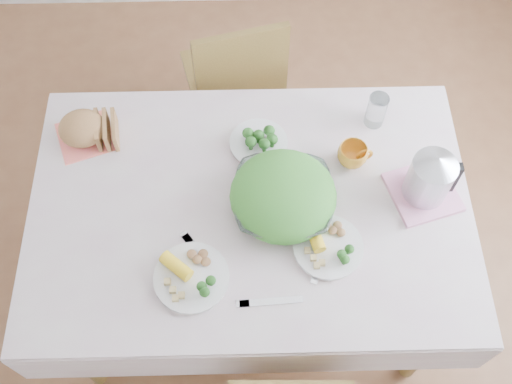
{
  "coord_description": "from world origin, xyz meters",
  "views": [
    {
      "loc": [
        -0.0,
        -0.95,
        2.55
      ],
      "look_at": [
        0.02,
        0.02,
        0.82
      ],
      "focal_mm": 42.0,
      "sensor_mm": 36.0,
      "label": 1
    }
  ],
  "objects_px": {
    "salad_bowl": "(283,199)",
    "electric_kettle": "(431,175)",
    "dinner_plate_right": "(328,247)",
    "chair_far": "(232,73)",
    "yellow_mug": "(352,155)",
    "dinner_plate_left": "(192,278)",
    "dining_table": "(251,252)"
  },
  "relations": [
    {
      "from": "chair_far",
      "to": "salad_bowl",
      "type": "distance_m",
      "value": 0.92
    },
    {
      "from": "salad_bowl",
      "to": "dinner_plate_left",
      "type": "xyz_separation_m",
      "value": [
        -0.3,
        -0.26,
        -0.03
      ]
    },
    {
      "from": "dinner_plate_right",
      "to": "dinner_plate_left",
      "type": "bearing_deg",
      "value": -167.79
    },
    {
      "from": "dining_table",
      "to": "salad_bowl",
      "type": "height_order",
      "value": "salad_bowl"
    },
    {
      "from": "salad_bowl",
      "to": "electric_kettle",
      "type": "distance_m",
      "value": 0.49
    },
    {
      "from": "salad_bowl",
      "to": "dinner_plate_right",
      "type": "height_order",
      "value": "salad_bowl"
    },
    {
      "from": "dining_table",
      "to": "salad_bowl",
      "type": "xyz_separation_m",
      "value": [
        0.11,
        0.0,
        0.43
      ]
    },
    {
      "from": "chair_far",
      "to": "dinner_plate_right",
      "type": "height_order",
      "value": "chair_far"
    },
    {
      "from": "chair_far",
      "to": "salad_bowl",
      "type": "bearing_deg",
      "value": 87.75
    },
    {
      "from": "dining_table",
      "to": "yellow_mug",
      "type": "distance_m",
      "value": 0.58
    },
    {
      "from": "chair_far",
      "to": "yellow_mug",
      "type": "bearing_deg",
      "value": 108.28
    },
    {
      "from": "dining_table",
      "to": "chair_far",
      "type": "relative_size",
      "value": 1.57
    },
    {
      "from": "chair_far",
      "to": "dinner_plate_left",
      "type": "xyz_separation_m",
      "value": [
        -0.12,
        -1.1,
        0.31
      ]
    },
    {
      "from": "dinner_plate_right",
      "to": "yellow_mug",
      "type": "height_order",
      "value": "yellow_mug"
    },
    {
      "from": "dinner_plate_left",
      "to": "electric_kettle",
      "type": "bearing_deg",
      "value": 20.58
    },
    {
      "from": "dining_table",
      "to": "chair_far",
      "type": "bearing_deg",
      "value": 94.59
    },
    {
      "from": "dinner_plate_left",
      "to": "dining_table",
      "type": "bearing_deg",
      "value": 53.74
    },
    {
      "from": "salad_bowl",
      "to": "electric_kettle",
      "type": "height_order",
      "value": "electric_kettle"
    },
    {
      "from": "chair_far",
      "to": "electric_kettle",
      "type": "relative_size",
      "value": 4.33
    },
    {
      "from": "chair_far",
      "to": "dinner_plate_left",
      "type": "bearing_deg",
      "value": 69.46
    },
    {
      "from": "salad_bowl",
      "to": "electric_kettle",
      "type": "relative_size",
      "value": 1.61
    },
    {
      "from": "dinner_plate_left",
      "to": "chair_far",
      "type": "bearing_deg",
      "value": 83.62
    },
    {
      "from": "dinner_plate_right",
      "to": "salad_bowl",
      "type": "bearing_deg",
      "value": 130.42
    },
    {
      "from": "dining_table",
      "to": "electric_kettle",
      "type": "height_order",
      "value": "electric_kettle"
    },
    {
      "from": "salad_bowl",
      "to": "yellow_mug",
      "type": "bearing_deg",
      "value": 33.94
    },
    {
      "from": "dinner_plate_right",
      "to": "electric_kettle",
      "type": "relative_size",
      "value": 1.11
    },
    {
      "from": "chair_far",
      "to": "salad_bowl",
      "type": "xyz_separation_m",
      "value": [
        0.18,
        -0.84,
        0.34
      ]
    },
    {
      "from": "salad_bowl",
      "to": "yellow_mug",
      "type": "distance_m",
      "value": 0.3
    },
    {
      "from": "salad_bowl",
      "to": "yellow_mug",
      "type": "xyz_separation_m",
      "value": [
        0.25,
        0.17,
        0.0
      ]
    },
    {
      "from": "dining_table",
      "to": "dinner_plate_left",
      "type": "bearing_deg",
      "value": -126.26
    },
    {
      "from": "dinner_plate_right",
      "to": "dining_table",
      "type": "bearing_deg",
      "value": 146.73
    },
    {
      "from": "dinner_plate_left",
      "to": "electric_kettle",
      "type": "xyz_separation_m",
      "value": [
        0.78,
        0.29,
        0.11
      ]
    }
  ]
}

